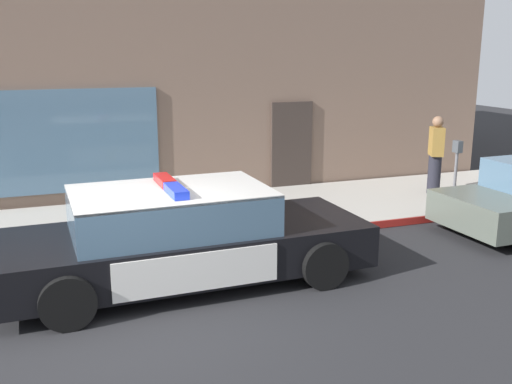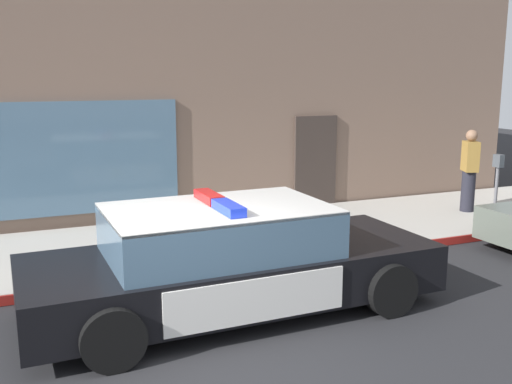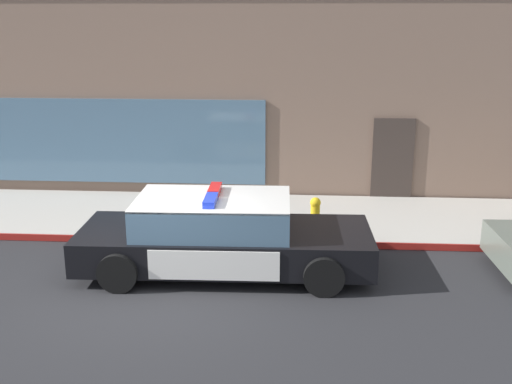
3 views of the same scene
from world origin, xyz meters
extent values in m
plane|color=#262628|center=(0.00, 0.00, 0.00)|extent=(48.00, 48.00, 0.00)
cube|color=#B2ADA3|center=(0.00, 4.01, 0.07)|extent=(48.00, 3.23, 0.15)
cube|color=maroon|center=(0.00, 2.38, 0.08)|extent=(28.80, 0.04, 0.14)
cube|color=#382D28|center=(4.83, 5.64, 1.05)|extent=(1.00, 0.08, 2.10)
cube|color=black|center=(1.25, 1.10, 0.50)|extent=(5.24, 2.03, 0.60)
cube|color=silver|center=(2.91, 1.14, 0.67)|extent=(1.81, 1.91, 0.05)
cube|color=silver|center=(-0.57, 1.06, 0.67)|extent=(1.50, 1.90, 0.05)
cube|color=silver|center=(1.12, 2.06, 0.50)|extent=(2.18, 0.08, 0.51)
cube|color=silver|center=(1.16, 0.13, 0.50)|extent=(2.18, 0.08, 0.51)
cube|color=yellow|center=(1.12, 2.08, 0.50)|extent=(0.22, 0.02, 0.26)
cube|color=slate|center=(1.04, 1.10, 1.07)|extent=(2.74, 1.78, 0.60)
cube|color=silver|center=(1.04, 1.10, 1.36)|extent=(2.74, 1.78, 0.04)
cube|color=red|center=(1.03, 1.44, 1.44)|extent=(0.21, 0.65, 0.11)
cube|color=blue|center=(1.05, 0.75, 1.44)|extent=(0.21, 0.65, 0.11)
cylinder|color=black|center=(2.94, 2.09, 0.34)|extent=(0.68, 0.24, 0.68)
cylinder|color=black|center=(2.98, 0.19, 0.34)|extent=(0.68, 0.24, 0.68)
cylinder|color=black|center=(-0.49, 2.02, 0.34)|extent=(0.68, 0.24, 0.68)
cylinder|color=black|center=(-0.45, 0.11, 0.34)|extent=(0.68, 0.24, 0.68)
cylinder|color=gold|center=(2.90, 2.95, 0.20)|extent=(0.28, 0.28, 0.10)
cylinder|color=gold|center=(2.90, 2.95, 0.47)|extent=(0.19, 0.19, 0.45)
sphere|color=gold|center=(2.90, 2.95, 0.77)|extent=(0.22, 0.22, 0.22)
cylinder|color=gray|center=(2.90, 2.95, 0.84)|extent=(0.06, 0.06, 0.05)
cylinder|color=gray|center=(2.90, 2.80, 0.50)|extent=(0.09, 0.10, 0.09)
cylinder|color=gray|center=(2.90, 3.09, 0.50)|extent=(0.09, 0.10, 0.09)
cylinder|color=gray|center=(3.05, 2.95, 0.46)|extent=(0.10, 0.12, 0.12)
cylinder|color=black|center=(6.81, 2.13, 0.32)|extent=(0.65, 0.22, 0.64)
cylinder|color=#23232D|center=(7.49, 3.86, 0.57)|extent=(0.28, 0.28, 0.85)
cube|color=olive|center=(7.49, 3.86, 1.31)|extent=(0.40, 0.47, 0.62)
sphere|color=#8C664C|center=(7.49, 3.86, 1.74)|extent=(0.24, 0.24, 0.24)
cylinder|color=slate|center=(7.23, 2.83, 0.70)|extent=(0.06, 0.06, 1.10)
cube|color=#474C51|center=(7.23, 2.83, 1.37)|extent=(0.12, 0.18, 0.24)
camera|label=1|loc=(-0.56, -6.78, 3.28)|focal=41.46mm
camera|label=2|loc=(-1.23, -5.58, 2.98)|focal=41.31mm
camera|label=3|loc=(2.51, -9.31, 4.49)|focal=43.64mm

